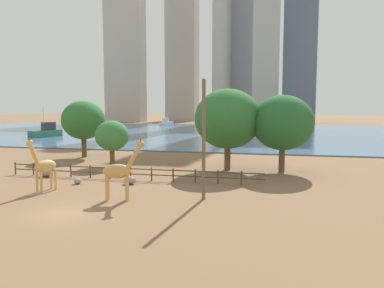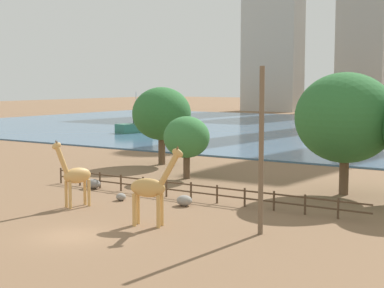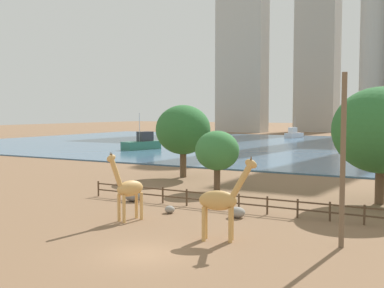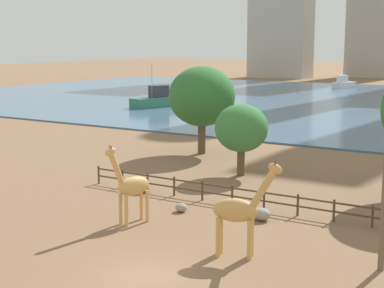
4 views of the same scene
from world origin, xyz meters
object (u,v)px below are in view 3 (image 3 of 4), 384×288
boulder_small (133,196)px  utility_pole (343,161)px  boulder_by_pole (237,212)px  boat_sailboat (294,134)px  giraffe_companion (128,188)px  boat_ferry (142,143)px  giraffe_tall (221,200)px  tree_right_tall (381,130)px  tree_left_large (217,151)px  boulder_near_fence (170,209)px  tree_left_small (183,130)px

boulder_small → utility_pole: bearing=-17.2°
utility_pole → boulder_small: (-17.51, 5.43, -4.25)m
boulder_by_pole → boat_sailboat: (-25.47, 96.80, 0.79)m
boat_sailboat → giraffe_companion: bearing=-156.3°
boat_ferry → giraffe_tall: bearing=55.1°
boulder_by_pole → boulder_small: (-9.77, 1.45, 0.03)m
tree_right_tall → tree_left_large: bearing=-179.0°
giraffe_companion → tree_right_tall: (13.75, 14.29, 3.62)m
boulder_by_pole → boat_sailboat: size_ratio=0.16×
giraffe_tall → tree_right_tall: bearing=51.7°
tree_left_large → tree_right_tall: 14.21m
boulder_near_fence → boat_sailboat: size_ratio=0.11×
giraffe_companion → tree_left_large: bearing=-161.0°
utility_pole → boat_sailboat: 106.17m
tree_left_small → boat_ferry: tree_left_small is taller
boulder_by_pole → tree_left_small: bearing=130.2°
giraffe_companion → boulder_near_fence: 4.06m
utility_pole → tree_left_large: utility_pole is taller
giraffe_companion → boat_sailboat: bearing=-151.2°
boulder_small → tree_left_small: bearing=104.1°
giraffe_companion → boat_ferry: (-32.52, 48.42, -0.85)m
tree_right_tall → giraffe_tall: bearing=-111.6°
boulder_near_fence → boulder_by_pole: (4.83, 0.95, 0.10)m
boulder_near_fence → boat_ferry: size_ratio=0.09×
boulder_small → boat_ferry: boat_ferry is taller
tree_left_large → tree_left_small: bearing=139.3°
utility_pole → boulder_near_fence: (-12.57, 3.03, -4.38)m
tree_right_tall → boat_ferry: 57.67m
boulder_near_fence → boulder_by_pole: bearing=11.2°
boat_ferry → boulder_by_pole: bearing=57.5°
boulder_near_fence → giraffe_tall: bearing=-37.5°
giraffe_companion → tree_right_tall: 20.16m
giraffe_companion → boat_sailboat: boat_sailboat is taller
boulder_small → tree_right_tall: bearing=25.8°
tree_right_tall → utility_pole: bearing=-90.2°
boulder_near_fence → utility_pole: bearing=-13.6°
giraffe_companion → utility_pole: (13.70, 0.37, 2.47)m
boulder_near_fence → tree_left_large: tree_left_large is taller
giraffe_tall → boat_ferry: size_ratio=0.60×
boulder_small → tree_left_small: tree_left_small is taller
giraffe_companion → boat_ferry: boat_ferry is taller
giraffe_tall → boat_ferry: boat_ferry is taller
boulder_small → tree_left_large: bearing=66.9°
boulder_small → tree_left_small: (-3.60, 14.38, 4.83)m
boat_sailboat → boulder_small: bearing=-157.8°
giraffe_companion → utility_pole: bearing=109.4°
tree_right_tall → tree_left_small: (-21.17, 5.89, -0.57)m
boulder_near_fence → tree_left_small: size_ratio=0.09×
giraffe_tall → boat_ferry: (-40.03, 49.90, -0.96)m
tree_left_large → tree_right_tall: tree_right_tall is taller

